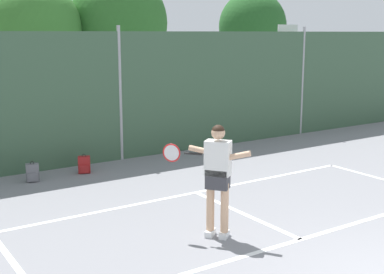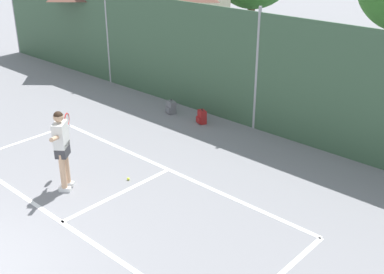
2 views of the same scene
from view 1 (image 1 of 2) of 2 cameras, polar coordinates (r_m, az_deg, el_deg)
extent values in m
cube|color=white|center=(10.94, 0.43, -6.06)|extent=(8.20, 0.10, 0.01)
cube|color=white|center=(8.74, 11.77, -10.88)|extent=(8.20, 0.10, 0.01)
cube|color=white|center=(9.77, 5.53, -8.28)|extent=(0.10, 2.97, 0.01)
cube|color=#38563D|center=(13.59, -7.84, 4.37)|extent=(26.00, 0.05, 3.30)
cylinder|color=#99999E|center=(13.58, -7.85, 4.68)|extent=(0.09, 0.09, 3.45)
cylinder|color=#99999E|center=(17.39, 11.92, 5.98)|extent=(0.09, 0.09, 3.45)
cylinder|color=#284CB2|center=(19.35, 10.00, 5.97)|extent=(0.12, 0.12, 3.05)
cube|color=white|center=(19.20, 10.38, 11.08)|extent=(0.90, 0.06, 0.60)
torus|color=#D85919|center=(19.00, 10.93, 10.39)|extent=(0.48, 0.48, 0.02)
cylinder|color=brown|center=(22.16, -16.62, 4.64)|extent=(0.36, 0.36, 1.75)
ellipsoid|color=#38752D|center=(22.03, -17.00, 11.19)|extent=(3.90, 3.51, 3.90)
cylinder|color=brown|center=(23.52, -7.79, 5.51)|extent=(0.36, 0.36, 1.87)
ellipsoid|color=#2D6628|center=(23.41, -7.98, 12.27)|extent=(4.32, 3.88, 4.32)
cylinder|color=brown|center=(27.61, 6.52, 6.58)|extent=(0.36, 0.36, 2.05)
ellipsoid|color=#235623|center=(27.52, 6.64, 11.89)|extent=(3.60, 3.24, 3.60)
cube|color=silver|center=(8.65, 3.54, -10.57)|extent=(0.28, 0.25, 0.10)
cube|color=silver|center=(8.71, 1.99, -10.39)|extent=(0.28, 0.25, 0.10)
cylinder|color=tan|center=(8.49, 3.58, -7.69)|extent=(0.13, 0.13, 0.82)
cylinder|color=tan|center=(8.55, 2.01, -7.53)|extent=(0.13, 0.13, 0.82)
cube|color=#38383D|center=(8.38, 2.82, -4.57)|extent=(0.41, 0.43, 0.32)
cube|color=silver|center=(8.29, 2.85, -2.30)|extent=(0.43, 0.46, 0.56)
sphere|color=tan|center=(8.20, 2.87, 0.48)|extent=(0.22, 0.22, 0.22)
sphere|color=black|center=(8.20, 2.88, 0.62)|extent=(0.21, 0.21, 0.21)
cylinder|color=tan|center=(8.30, 1.48, -1.57)|extent=(0.41, 0.50, 0.17)
cylinder|color=tan|center=(8.21, 4.73, -2.11)|extent=(0.38, 0.46, 0.22)
cylinder|color=black|center=(8.35, 0.12, -1.84)|extent=(0.21, 0.26, 0.04)
torus|color=red|center=(8.42, -2.25, -1.73)|extent=(0.20, 0.26, 0.30)
cylinder|color=silver|center=(8.42, -2.25, -1.73)|extent=(0.16, 0.21, 0.26)
sphere|color=#CCE033|center=(9.98, 2.10, -7.62)|extent=(0.07, 0.07, 0.07)
cube|color=slate|center=(12.23, -17.00, -3.73)|extent=(0.32, 0.25, 0.40)
cube|color=slate|center=(12.14, -16.97, -4.24)|extent=(0.23, 0.12, 0.18)
torus|color=black|center=(12.18, -17.06, -2.73)|extent=(0.09, 0.04, 0.09)
cube|color=maroon|center=(12.65, -11.68, -2.97)|extent=(0.33, 0.28, 0.40)
cube|color=maroon|center=(12.55, -11.68, -3.46)|extent=(0.23, 0.15, 0.18)
torus|color=black|center=(12.60, -11.72, -2.00)|extent=(0.09, 0.05, 0.09)
camera|label=2|loc=(13.53, 52.74, 16.64)|focal=45.59mm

